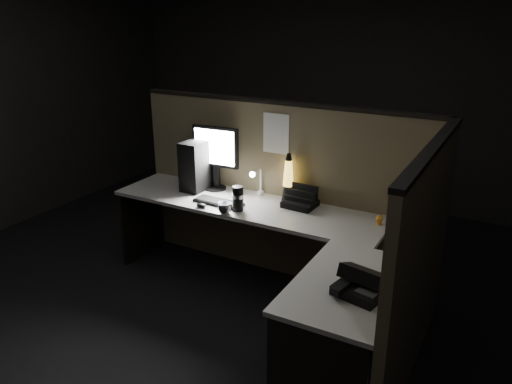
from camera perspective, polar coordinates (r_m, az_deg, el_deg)
The scene contains 17 objects.
floor at distance 3.89m, azimuth -3.68°, elevation -14.68°, with size 6.00×6.00×0.00m, color black.
room_shell at distance 3.25m, azimuth -4.31°, elevation 9.49°, with size 6.00×6.00×6.00m.
partition_back at distance 4.27m, azimuth 2.78°, elevation -0.02°, with size 2.66×0.06×1.50m, color brown.
partition_right at distance 3.17m, azimuth 18.09°, elevation -8.55°, with size 0.06×1.66×1.50m, color brown.
desk at distance 3.70m, azimuth 0.59°, elevation -6.11°, with size 2.60×1.60×0.73m.
pc_tower at distance 4.42m, azimuth -6.35°, elevation 3.25°, with size 0.18×0.41×0.43m, color black.
monitor at distance 4.32m, azimuth -4.65°, elevation 4.61°, with size 0.43×0.19×0.56m.
keyboard at distance 4.07m, azimuth -4.29°, elevation -1.19°, with size 0.42×0.14×0.02m, color black.
mouse at distance 4.01m, azimuth -6.28°, elevation -1.54°, with size 0.09×0.06×0.03m, color black.
clip_lamp at distance 4.15m, azimuth 0.04°, elevation 1.24°, with size 0.05×0.19×0.25m.
organizer at distance 4.01m, azimuth 5.12°, elevation -1.05°, with size 0.26×0.23×0.19m.
lava_lamp at distance 4.10m, azimuth 3.70°, elevation 1.27°, with size 0.11×0.11×0.40m.
travel_mug at distance 3.89m, azimuth -2.07°, elevation -0.76°, with size 0.09×0.09×0.20m, color black.
steel_mug at distance 3.86m, azimuth -3.58°, elevation -1.87°, with size 0.11×0.11×0.09m, color silver.
figurine at distance 3.77m, azimuth 13.93°, elevation -2.97°, with size 0.05×0.05×0.05m, color orange.
pinned_paper at distance 4.10m, azimuth 2.29°, elevation 6.69°, with size 0.23×0.00×0.33m, color white.
desk_phone at distance 2.86m, azimuth 11.85°, elevation -10.24°, with size 0.30×0.30×0.15m.
Camera 1 is at (1.75, -2.68, 2.21)m, focal length 35.00 mm.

